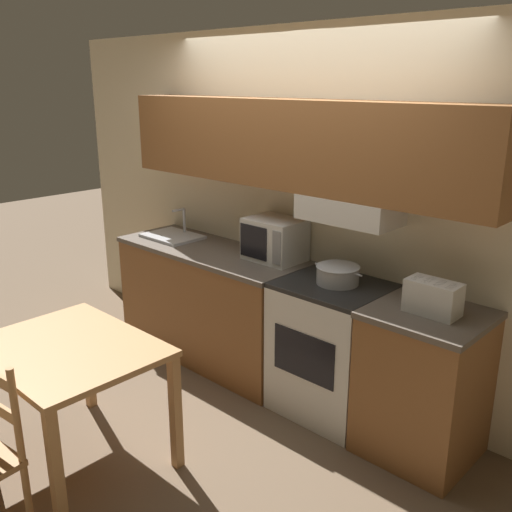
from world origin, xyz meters
name	(u,v)px	position (x,y,z in m)	size (l,w,h in m)	color
ground_plane	(299,369)	(0.00, 0.00, 0.00)	(16.00, 16.00, 0.00)	brown
wall_back	(300,182)	(0.01, -0.06, 1.49)	(5.39, 0.38, 2.55)	beige
lower_counter_main	(212,303)	(-0.67, -0.30, 0.46)	(1.66, 0.62, 0.92)	brown
lower_counter_right_stub	(423,383)	(1.18, -0.30, 0.46)	(0.65, 0.62, 0.92)	brown
stove_range	(331,348)	(0.50, -0.30, 0.46)	(0.68, 0.60, 0.92)	silver
cooking_pot	(338,274)	(0.51, -0.27, 0.98)	(0.36, 0.29, 0.12)	#B7BABF
microwave	(275,239)	(-0.12, -0.17, 1.07)	(0.41, 0.32, 0.31)	silver
toaster	(433,297)	(1.19, -0.32, 1.02)	(0.31, 0.16, 0.19)	silver
sink_basin	(173,236)	(-1.15, -0.30, 0.94)	(0.47, 0.35, 0.24)	#B7BABF
dining_table	(70,362)	(-0.25, -1.77, 0.65)	(1.03, 0.81, 0.75)	#B27F4C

